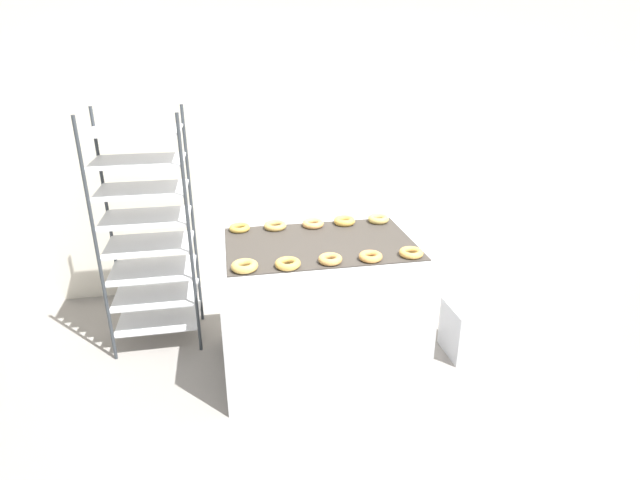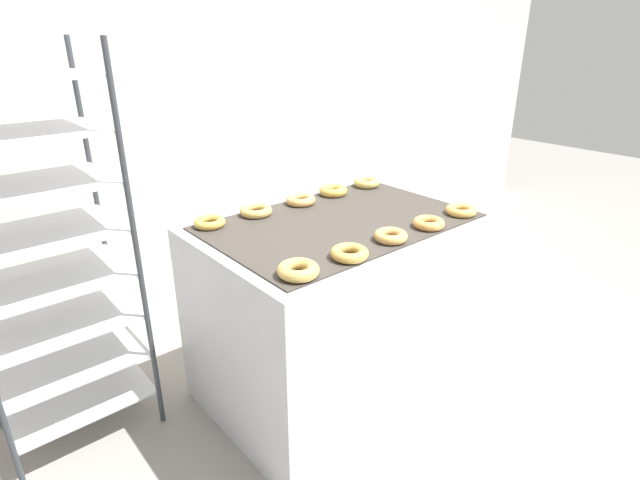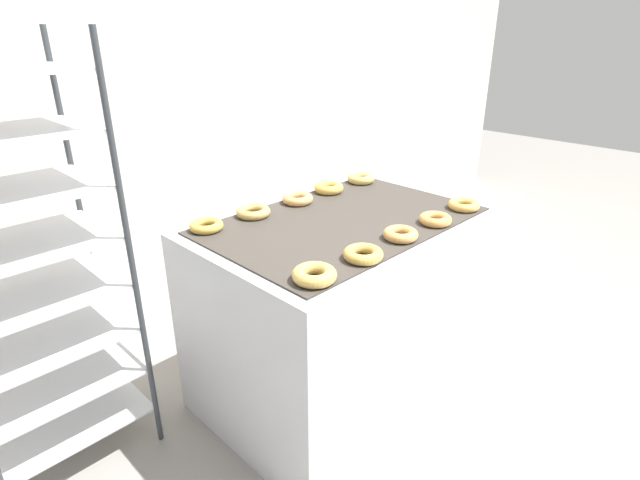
# 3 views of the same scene
# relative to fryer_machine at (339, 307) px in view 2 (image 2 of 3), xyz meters

# --- Properties ---
(ground_plane) EXTENTS (14.00, 14.00, 0.00)m
(ground_plane) POSITION_rel_fryer_machine_xyz_m (-0.00, -0.71, -0.47)
(ground_plane) COLOR gray
(wall_back) EXTENTS (8.00, 0.05, 2.80)m
(wall_back) POSITION_rel_fryer_machine_xyz_m (-0.00, 1.42, 0.93)
(wall_back) COLOR silver
(wall_back) RESTS_ON ground_plane
(fryer_machine) EXTENTS (1.34, 0.91, 0.95)m
(fryer_machine) POSITION_rel_fryer_machine_xyz_m (0.00, 0.00, 0.00)
(fryer_machine) COLOR #B7BABF
(fryer_machine) RESTS_ON ground_plane
(baking_rack_cart) EXTENTS (0.64, 0.48, 1.77)m
(baking_rack_cart) POSITION_rel_fryer_machine_xyz_m (-1.17, 0.57, 0.43)
(baking_rack_cart) COLOR #33383D
(baking_rack_cart) RESTS_ON ground_plane
(glaze_bin) EXTENTS (0.39, 0.34, 0.39)m
(glaze_bin) POSITION_rel_fryer_machine_xyz_m (1.15, -0.07, -0.28)
(glaze_bin) COLOR #B7BABF
(glaze_bin) RESTS_ON ground_plane
(donut_near_leftmost) EXTENTS (0.16, 0.16, 0.05)m
(donut_near_leftmost) POSITION_rel_fryer_machine_xyz_m (-0.51, -0.33, 0.50)
(donut_near_leftmost) COLOR tan
(donut_near_leftmost) RESTS_ON fryer_machine
(donut_near_left) EXTENTS (0.15, 0.15, 0.04)m
(donut_near_left) POSITION_rel_fryer_machine_xyz_m (-0.26, -0.34, 0.50)
(donut_near_left) COLOR gold
(donut_near_left) RESTS_ON fryer_machine
(donut_near_center) EXTENTS (0.15, 0.15, 0.04)m
(donut_near_center) POSITION_rel_fryer_machine_xyz_m (0.00, -0.32, 0.50)
(donut_near_center) COLOR tan
(donut_near_center) RESTS_ON fryer_machine
(donut_near_right) EXTENTS (0.14, 0.14, 0.04)m
(donut_near_right) POSITION_rel_fryer_machine_xyz_m (0.25, -0.33, 0.50)
(donut_near_right) COLOR #D6954A
(donut_near_right) RESTS_ON fryer_machine
(donut_near_rightmost) EXTENTS (0.15, 0.15, 0.04)m
(donut_near_rightmost) POSITION_rel_fryer_machine_xyz_m (0.52, -0.32, 0.50)
(donut_near_rightmost) COLOR gold
(donut_near_rightmost) RESTS_ON fryer_machine
(donut_far_leftmost) EXTENTS (0.15, 0.15, 0.04)m
(donut_far_leftmost) POSITION_rel_fryer_machine_xyz_m (-0.51, 0.34, 0.49)
(donut_far_leftmost) COLOR gold
(donut_far_leftmost) RESTS_ON fryer_machine
(donut_far_left) EXTENTS (0.16, 0.16, 0.04)m
(donut_far_left) POSITION_rel_fryer_machine_xyz_m (-0.26, 0.33, 0.50)
(donut_far_left) COLOR tan
(donut_far_left) RESTS_ON fryer_machine
(donut_far_center) EXTENTS (0.15, 0.15, 0.04)m
(donut_far_center) POSITION_rel_fryer_machine_xyz_m (0.01, 0.32, 0.50)
(donut_far_center) COLOR tan
(donut_far_center) RESTS_ON fryer_machine
(donut_far_right) EXTENTS (0.16, 0.16, 0.05)m
(donut_far_right) POSITION_rel_fryer_machine_xyz_m (0.25, 0.33, 0.50)
(donut_far_right) COLOR gold
(donut_far_right) RESTS_ON fryer_machine
(donut_far_rightmost) EXTENTS (0.15, 0.15, 0.05)m
(donut_far_rightmost) POSITION_rel_fryer_machine_xyz_m (0.50, 0.32, 0.50)
(donut_far_rightmost) COLOR tan
(donut_far_rightmost) RESTS_ON fryer_machine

